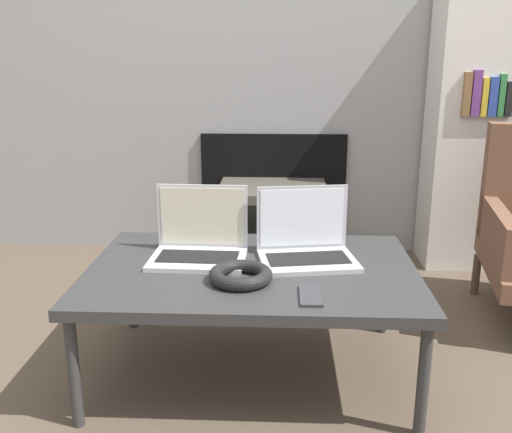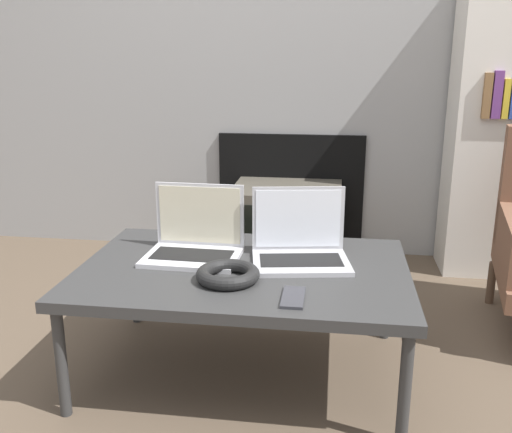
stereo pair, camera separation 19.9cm
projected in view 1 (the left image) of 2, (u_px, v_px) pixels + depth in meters
The scene contains 9 objects.
ground_plane at pixel (246, 431), 1.70m from camera, with size 14.00×14.00×0.00m, color brown.
wall_back at pixel (265, 15), 2.99m from camera, with size 7.00×0.08×2.60m.
table at pixel (252, 275), 1.93m from camera, with size 1.10×0.74×0.40m.
laptop_left at pixel (200, 242), 2.00m from camera, with size 0.33×0.25×0.25m.
laptop_right at pixel (306, 244), 1.98m from camera, with size 0.36×0.29×0.25m.
headphones at pixel (241, 275), 1.79m from camera, with size 0.20×0.20×0.04m.
phone at pixel (311, 296), 1.68m from camera, with size 0.07×0.15×0.01m.
tv at pixel (272, 225), 3.02m from camera, with size 0.56×0.45×0.43m.
bookshelf at pixel (510, 128), 2.90m from camera, with size 0.80×0.32×1.45m.
Camera 1 is at (0.10, -1.46, 1.08)m, focal length 40.00 mm.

